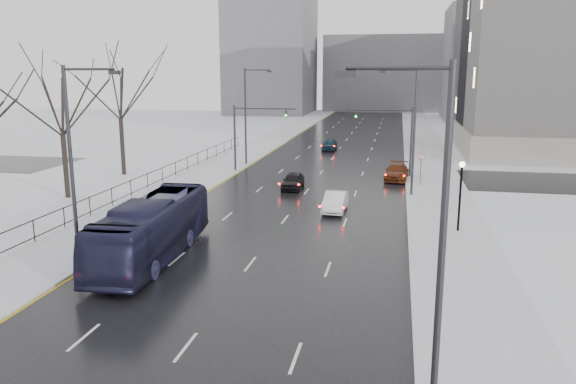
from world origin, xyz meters
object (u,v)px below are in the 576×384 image
Objects in this scene: lamppost_r_mid at (461,186)px; no_uturn_sign at (421,160)px; streetlight_l_near at (75,157)px; mast_signal_right at (400,133)px; mast_signal_left at (245,130)px; sedan_right_near at (335,202)px; streetlight_r_mid at (411,125)px; bus at (152,229)px; tree_park_e at (124,175)px; streetlight_l_far at (247,111)px; sedan_right_far at (397,172)px; streetlight_r_near at (434,233)px; tree_park_d at (68,199)px; sedan_center_near at (293,181)px; sedan_center_far at (330,144)px.

lamppost_r_mid is 1.59× the size of no_uturn_sign.
streetlight_l_near is 32.03m from mast_signal_right.
sedan_right_near is (10.35, -14.11, -3.38)m from mast_signal_left.
streetlight_r_mid is 22.86m from bus.
tree_park_e is 1.35× the size of streetlight_l_far.
sedan_right_far is at bearing 60.03° from streetlight_l_near.
streetlight_l_near is 1.00× the size of streetlight_l_far.
streetlight_r_mid reaches higher than sedan_right_near.
tree_park_e is 12.29m from mast_signal_left.
streetlight_r_near is 3.70× the size of no_uturn_sign.
tree_park_d reaches higher than sedan_center_near.
streetlight_l_far is at bearing 101.87° from mast_signal_left.
mast_signal_right is 0.57× the size of bus.
bus is (12.56, -12.08, 1.63)m from tree_park_d.
mast_signal_left is 18.33m from sedan_center_far.
sedan_center_near is 0.95× the size of sedan_right_near.
tree_park_d is 1.25× the size of streetlight_l_near.
streetlight_r_near is at bearing -42.75° from tree_park_d.
streetlight_r_near reaches higher than tree_park_e.
streetlight_r_mid is (25.97, 6.00, 5.62)m from tree_park_d.
streetlight_l_near reaches higher than mast_signal_left.
sedan_center_far is at bearing 116.61° from mast_signal_right.
mast_signal_right is at bearing 74.42° from sedan_right_near.
mast_signal_right is at bearing 38.88° from sedan_center_near.
streetlight_r_near and streetlight_r_mid have the same top height.
streetlight_r_near is (26.37, -34.00, 5.62)m from tree_park_e.
streetlight_r_near is 1.00× the size of streetlight_l_near.
sedan_right_far is at bearing 91.51° from streetlight_r_near.
streetlight_r_near is 38.04m from mast_signal_right.
streetlight_r_mid is 5.30m from no_uturn_sign.
mast_signal_right is 29.06m from bus.
streetlight_l_far is 0.88× the size of bus.
sedan_right_near is at bearing 52.62° from bus.
streetlight_l_near reaches higher than sedan_center_near.
mast_signal_right is 11.69m from sedan_center_near.
sedan_right_near is at bearing 102.14° from streetlight_r_near.
streetlight_r_mid is 9.37m from sedan_right_near.
mast_signal_left is (-14.65, 0.00, 0.00)m from mast_signal_right.
sedan_center_far is (7.02, 44.92, -4.88)m from streetlight_l_near.
streetlight_l_near is at bearing -125.89° from no_uturn_sign.
tree_park_d reaches higher than sedan_center_far.
tree_park_e is at bearing -141.43° from streetlight_l_far.
sedan_right_far is (-0.97, 6.64, -4.87)m from streetlight_r_mid.
mast_signal_left is at bearing 180.00° from mast_signal_right.
lamppost_r_mid reaches higher than sedan_right_far.
sedan_right_near is at bearing -0.31° from tree_park_d.
mast_signal_right reaches higher than tree_park_d.
streetlight_l_far is 30.48m from bus.
sedan_right_near is (21.23, -10.11, 0.72)m from tree_park_e.
streetlight_r_mid is at bearing -27.31° from mast_signal_left.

